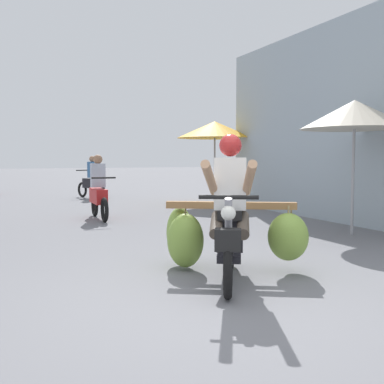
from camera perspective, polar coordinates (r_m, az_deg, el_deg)
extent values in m
plane|color=slate|center=(4.31, 5.44, -13.71)|extent=(120.00, 120.00, 0.00)
torus|color=black|center=(4.43, 4.46, -9.46)|extent=(0.35, 0.53, 0.56)
torus|color=black|center=(5.60, 4.78, -6.57)|extent=(0.35, 0.53, 0.56)
cube|color=black|center=(4.91, 4.61, -7.64)|extent=(0.49, 0.61, 0.08)
cube|color=black|center=(5.27, 4.72, -4.83)|extent=(0.56, 0.69, 0.36)
cube|color=black|center=(5.16, 4.72, -2.56)|extent=(0.52, 0.65, 0.10)
cylinder|color=gray|center=(4.42, 4.50, -4.99)|extent=(0.20, 0.28, 0.69)
cylinder|color=black|center=(4.34, 4.51, -0.64)|extent=(0.51, 0.31, 0.04)
sphere|color=silver|center=(4.27, 4.47, -2.60)|extent=(0.14, 0.14, 0.14)
cube|color=black|center=(4.27, 4.44, -5.86)|extent=(0.29, 0.26, 0.20)
cube|color=black|center=(4.37, 4.48, -5.64)|extent=(0.23, 0.29, 0.04)
cube|color=olive|center=(5.38, 4.78, -1.64)|extent=(1.35, 0.83, 0.08)
cube|color=olive|center=(5.56, 4.81, -1.76)|extent=(1.21, 0.74, 0.06)
ellipsoid|color=#7EA241|center=(5.56, 12.03, -5.43)|extent=(0.45, 0.43, 0.52)
cylinder|color=#998459|center=(5.52, 12.08, -2.27)|extent=(0.02, 0.02, 0.15)
ellipsoid|color=#7CA03F|center=(5.38, 11.71, -5.41)|extent=(0.61, 0.61, 0.54)
cylinder|color=#998459|center=(5.33, 11.76, -2.26)|extent=(0.02, 0.02, 0.11)
ellipsoid|color=#81A544|center=(5.76, -1.50, -5.03)|extent=(0.45, 0.45, 0.64)
cylinder|color=#998459|center=(5.71, -1.50, -1.68)|extent=(0.02, 0.02, 0.10)
ellipsoid|color=#7C9F3E|center=(5.50, -0.81, -5.97)|extent=(0.56, 0.53, 0.64)
cylinder|color=#998459|center=(5.45, -0.81, -2.21)|extent=(0.02, 0.02, 0.14)
cube|color=silver|center=(5.01, 4.71, 1.03)|extent=(0.40, 0.36, 0.56)
sphere|color=#B22626|center=(4.99, 4.74, 5.73)|extent=(0.24, 0.24, 0.24)
cylinder|color=tan|center=(4.67, 7.02, 1.58)|extent=(0.39, 0.69, 0.39)
cylinder|color=tan|center=(4.68, 2.24, 1.62)|extent=(0.47, 0.65, 0.39)
cylinder|color=#4C4238|center=(4.93, 6.28, -4.05)|extent=(0.33, 0.45, 0.27)
cylinder|color=#4C4238|center=(4.94, 3.03, -4.02)|extent=(0.33, 0.45, 0.27)
torus|color=black|center=(16.15, -13.31, 0.28)|extent=(0.26, 0.51, 0.52)
torus|color=black|center=(15.22, -11.18, 0.08)|extent=(0.26, 0.51, 0.52)
cube|color=black|center=(15.58, -12.10, 1.05)|extent=(0.54, 0.93, 0.32)
cylinder|color=black|center=(16.08, -13.26, 2.62)|extent=(0.48, 0.21, 0.04)
cube|color=#386699|center=(15.55, -12.08, 2.70)|extent=(0.35, 0.29, 0.52)
sphere|color=#9E7051|center=(15.56, -12.14, 3.99)|extent=(0.20, 0.20, 0.20)
torus|color=black|center=(9.74, -10.69, -2.17)|extent=(0.09, 0.52, 0.52)
torus|color=black|center=(10.81, -11.86, -1.56)|extent=(0.09, 0.52, 0.52)
cube|color=red|center=(10.35, -11.43, -0.48)|extent=(0.26, 0.91, 0.32)
cylinder|color=black|center=(9.74, -10.80, 1.72)|extent=(0.50, 0.05, 0.04)
cube|color=#B2B7C6|center=(10.34, -11.48, 2.02)|extent=(0.30, 0.21, 0.52)
sphere|color=#9E7051|center=(10.32, -11.49, 3.96)|extent=(0.20, 0.20, 0.20)
cylinder|color=#99999E|center=(8.46, 19.15, 1.49)|extent=(0.05, 0.05, 1.92)
cone|color=beige|center=(8.49, 19.33, 8.97)|extent=(1.85, 1.85, 0.49)
cylinder|color=#99999E|center=(13.40, 2.79, 2.78)|extent=(0.05, 0.05, 2.00)
cone|color=gold|center=(13.42, 2.81, 7.65)|extent=(2.19, 2.19, 0.48)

